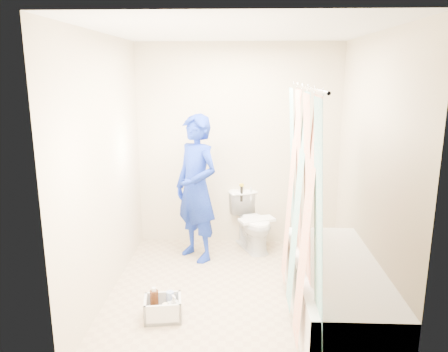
{
  "coord_description": "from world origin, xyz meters",
  "views": [
    {
      "loc": [
        0.05,
        -3.83,
        2.07
      ],
      "look_at": [
        -0.13,
        0.42,
        1.05
      ],
      "focal_mm": 35.0,
      "sensor_mm": 36.0,
      "label": 1
    }
  ],
  "objects_px": {
    "plumber": "(196,188)",
    "bathtub": "(335,290)",
    "toilet": "(253,222)",
    "cleaning_caddy": "(164,309)"
  },
  "relations": [
    {
      "from": "plumber",
      "to": "bathtub",
      "type": "bearing_deg",
      "value": 0.52
    },
    {
      "from": "bathtub",
      "to": "plumber",
      "type": "relative_size",
      "value": 1.08
    },
    {
      "from": "bathtub",
      "to": "plumber",
      "type": "height_order",
      "value": "plumber"
    },
    {
      "from": "bathtub",
      "to": "cleaning_caddy",
      "type": "xyz_separation_m",
      "value": [
        -1.46,
        -0.07,
        -0.18
      ]
    },
    {
      "from": "bathtub",
      "to": "toilet",
      "type": "height_order",
      "value": "toilet"
    },
    {
      "from": "toilet",
      "to": "cleaning_caddy",
      "type": "bearing_deg",
      "value": -140.45
    },
    {
      "from": "toilet",
      "to": "cleaning_caddy",
      "type": "distance_m",
      "value": 1.77
    },
    {
      "from": "bathtub",
      "to": "toilet",
      "type": "xyz_separation_m",
      "value": [
        -0.67,
        1.51,
        0.07
      ]
    },
    {
      "from": "bathtub",
      "to": "cleaning_caddy",
      "type": "relative_size",
      "value": 5.03
    },
    {
      "from": "bathtub",
      "to": "plumber",
      "type": "distance_m",
      "value": 1.86
    }
  ]
}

